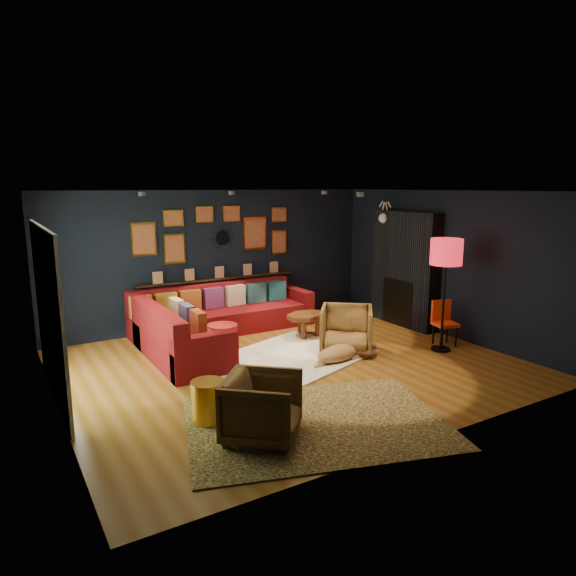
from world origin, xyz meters
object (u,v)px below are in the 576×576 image
pouf (222,334)px  coffee_table (307,318)px  gold_stool (208,402)px  armchair_right (346,327)px  dog (338,350)px  orange_chair (443,319)px  sectional (208,323)px  armchair_left (262,404)px  floor_lamp (446,256)px

pouf → coffee_table: bearing=-10.9°
gold_stool → armchair_right: bearing=22.9°
armchair_right → dog: size_ratio=0.76×
armchair_right → orange_chair: size_ratio=1.10×
sectional → armchair_left: (-0.85, -3.62, 0.07)m
armchair_right → floor_lamp: bearing=11.4°
orange_chair → coffee_table: bearing=152.7°
sectional → armchair_right: 2.43m
armchair_right → coffee_table: bearing=134.0°
orange_chair → floor_lamp: bearing=-126.9°
pouf → gold_stool: gold_stool is taller
coffee_table → gold_stool: gold_stool is taller
dog → gold_stool: bearing=-168.8°
armchair_left → gold_stool: 0.77m
pouf → armchair_right: (1.60, -1.34, 0.22)m
pouf → sectional: bearing=105.1°
armchair_right → gold_stool: 3.15m
sectional → gold_stool: 3.18m
orange_chair → floor_lamp: (-0.27, -0.21, 1.12)m
coffee_table → armchair_right: (0.09, -1.05, 0.07)m
floor_lamp → dog: (-1.81, 0.40, -1.38)m
armchair_right → dog: armchair_right is taller
orange_chair → floor_lamp: floor_lamp is taller
sectional → orange_chair: (3.38, -2.25, 0.12)m
gold_stool → floor_lamp: 4.53m
dog → coffee_table: bearing=69.0°
armchair_left → floor_lamp: (3.96, 1.16, 1.18)m
gold_stool → sectional: bearing=68.1°
sectional → armchair_right: size_ratio=4.07×
floor_lamp → dog: 2.31m
gold_stool → floor_lamp: size_ratio=0.27×
coffee_table → pouf: coffee_table is taller
pouf → armchair_right: armchair_right is taller
orange_chair → armchair_left: bearing=-147.7°
orange_chair → pouf: bearing=164.7°
armchair_right → orange_chair: bearing=21.6°
dog → sectional: bearing=113.9°
orange_chair → dog: size_ratio=0.69×
sectional → gold_stool: bearing=-111.9°
pouf → dog: (1.20, -1.67, -0.01)m
sectional → gold_stool: sectional is taller
pouf → floor_lamp: bearing=-34.5°
coffee_table → armchair_left: 3.83m
orange_chair → gold_stool: bearing=-157.0°
armchair_right → floor_lamp: (1.41, -0.73, 1.15)m
armchair_left → orange_chair: armchair_left is taller
armchair_right → dog: 0.57m
armchair_left → pouf: bearing=25.1°
pouf → dog: bearing=-54.3°
floor_lamp → dog: size_ratio=1.68×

